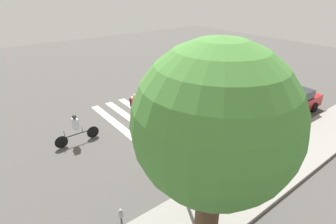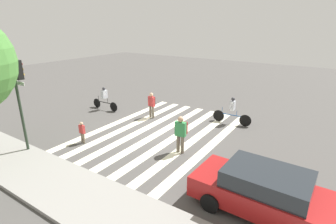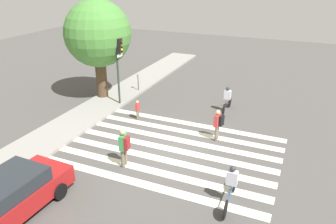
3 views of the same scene
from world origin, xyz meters
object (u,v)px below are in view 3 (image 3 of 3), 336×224
at_px(street_tree, 98,34).
at_px(car_parked_dark_suv, 8,197).
at_px(pedestrian_adult_tall_backpack, 124,145).
at_px(parking_meter, 138,78).
at_px(pedestrian_child_with_backpack, 138,109).
at_px(pedestrian_adult_blue_shirt, 218,123).
at_px(cyclist_mid_street, 231,184).
at_px(traffic_light, 119,57).
at_px(cyclist_near_curb, 227,98).

relative_size(street_tree, car_parked_dark_suv, 1.38).
distance_m(pedestrian_adult_tall_backpack, car_parked_dark_suv, 4.82).
height_order(parking_meter, pedestrian_adult_tall_backpack, pedestrian_adult_tall_backpack).
distance_m(pedestrian_child_with_backpack, pedestrian_adult_blue_shirt, 5.01).
bearing_deg(cyclist_mid_street, parking_meter, 41.80).
xyz_separation_m(traffic_light, parking_meter, (2.68, 0.21, -2.14)).
xyz_separation_m(street_tree, cyclist_near_curb, (1.01, -8.28, -3.40)).
bearing_deg(cyclist_near_curb, parking_meter, 81.65).
bearing_deg(cyclist_mid_street, pedestrian_child_with_backpack, 50.14).
bearing_deg(pedestrian_adult_tall_backpack, parking_meter, 16.46).
distance_m(pedestrian_child_with_backpack, cyclist_near_curb, 5.45).
relative_size(parking_meter, street_tree, 0.21).
height_order(street_tree, pedestrian_adult_tall_backpack, street_tree).
distance_m(pedestrian_adult_tall_backpack, cyclist_mid_street, 4.92).
relative_size(street_tree, cyclist_near_curb, 2.79).
relative_size(cyclist_near_curb, car_parked_dark_suv, 0.50).
relative_size(pedestrian_adult_tall_backpack, pedestrian_child_with_backpack, 1.59).
xyz_separation_m(pedestrian_adult_blue_shirt, cyclist_near_curb, (3.75, 0.47, -0.11)).
xyz_separation_m(street_tree, car_parked_dark_suv, (-11.05, -3.55, -3.49)).
relative_size(pedestrian_adult_blue_shirt, cyclist_mid_street, 0.70).
relative_size(parking_meter, pedestrian_adult_blue_shirt, 0.81).
bearing_deg(pedestrian_adult_tall_backpack, traffic_light, 23.88).
xyz_separation_m(cyclist_near_curb, car_parked_dark_suv, (-12.06, 4.73, -0.09)).
bearing_deg(pedestrian_adult_blue_shirt, street_tree, 85.76).
bearing_deg(parking_meter, street_tree, 140.71).
height_order(cyclist_near_curb, car_parked_dark_suv, cyclist_near_curb).
height_order(traffic_light, cyclist_mid_street, traffic_light).
bearing_deg(pedestrian_child_with_backpack, pedestrian_adult_tall_backpack, -158.05).
distance_m(pedestrian_child_with_backpack, cyclist_mid_street, 8.58).
relative_size(parking_meter, pedestrian_adult_tall_backpack, 0.74).
bearing_deg(car_parked_dark_suv, cyclist_mid_street, -60.44).
height_order(pedestrian_child_with_backpack, pedestrian_adult_blue_shirt, pedestrian_adult_blue_shirt).
bearing_deg(pedestrian_adult_blue_shirt, cyclist_mid_street, -145.86).
height_order(traffic_light, parking_meter, traffic_light).
xyz_separation_m(cyclist_mid_street, cyclist_near_curb, (8.40, 2.25, -0.01)).
relative_size(pedestrian_child_with_backpack, cyclist_near_curb, 0.49).
relative_size(traffic_light, pedestrian_child_with_backpack, 3.93).
height_order(pedestrian_adult_blue_shirt, car_parked_dark_suv, pedestrian_adult_blue_shirt).
bearing_deg(car_parked_dark_suv, street_tree, 19.68).
distance_m(traffic_light, car_parked_dark_suv, 10.78).
bearing_deg(cyclist_mid_street, pedestrian_adult_tall_backpack, 80.67).
height_order(parking_meter, cyclist_mid_street, cyclist_mid_street).
distance_m(traffic_light, pedestrian_adult_blue_shirt, 7.51).
height_order(pedestrian_child_with_backpack, car_parked_dark_suv, car_parked_dark_suv).
bearing_deg(cyclist_mid_street, street_tree, 53.36).
xyz_separation_m(pedestrian_adult_tall_backpack, cyclist_near_curb, (7.74, -2.62, -0.19)).
distance_m(parking_meter, cyclist_mid_street, 12.94).
bearing_deg(pedestrian_adult_blue_shirt, pedestrian_adult_tall_backpack, 155.36).
bearing_deg(traffic_light, pedestrian_adult_blue_shirt, -106.76).
xyz_separation_m(parking_meter, car_parked_dark_suv, (-13.07, -1.91, -0.23)).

